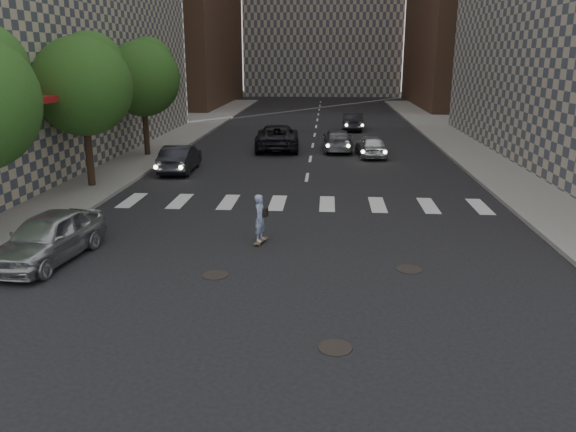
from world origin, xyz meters
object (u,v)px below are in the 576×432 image
Objects in this scene: traffic_car_d at (371,146)px; traffic_car_e at (353,121)px; skateboarder at (261,218)px; traffic_car_a at (180,158)px; silver_sedan at (48,237)px; tree_c at (144,75)px; tree_b at (84,82)px; traffic_car_c at (277,137)px; traffic_car_b at (337,140)px.

traffic_car_d is 0.89× the size of traffic_car_e.
skateboarder reaches higher than traffic_car_a.
skateboarder is 0.38× the size of silver_sedan.
silver_sedan is at bearing 75.51° from traffic_car_e.
silver_sedan is (2.45, -17.14, -3.94)m from tree_c.
tree_b is 10.25m from silver_sedan.
traffic_car_d is at bearing 154.52° from traffic_car_c.
skateboarder reaches higher than silver_sedan.
skateboarder is at bearing -61.08° from tree_c.
tree_c is at bearing 105.47° from silver_sedan.
tree_c is 1.48× the size of traffic_car_b.
traffic_car_e is (12.41, 12.86, -3.95)m from tree_c.
silver_sedan reaches higher than traffic_car_a.
skateboarder is at bearing 114.42° from traffic_car_a.
tree_b is at bearing 50.34° from traffic_car_a.
traffic_car_e is (1.38, 10.00, 0.05)m from traffic_car_b.
tree_c is at bearing 135.15° from skateboarder.
tree_b is at bearing 112.35° from silver_sedan.
traffic_car_d is at bearing 34.36° from tree_b.
traffic_car_b is (11.03, 10.86, -4.00)m from tree_b.
traffic_car_e is at bearing 46.02° from tree_c.
traffic_car_b is (11.03, 2.86, -4.00)m from tree_c.
traffic_car_a is 0.98× the size of traffic_car_e.
tree_c is 17.71m from skateboarder.
traffic_car_c reaches higher than traffic_car_d.
traffic_car_d is 12.01m from traffic_car_e.
traffic_car_b is at bearing 44.55° from tree_b.
traffic_car_a is 11.21m from traffic_car_d.
skateboarder is 6.24m from silver_sedan.
traffic_car_c is (4.31, 7.30, 0.10)m from traffic_car_a.
traffic_car_b is at bearing 86.04° from traffic_car_e.
silver_sedan reaches higher than traffic_car_d.
skateboarder is at bearing 25.98° from silver_sedan.
tree_b is at bearing -90.00° from tree_c.
traffic_car_c is at bearing -5.94° from traffic_car_b.
skateboarder reaches higher than traffic_car_b.
tree_c reaches higher than skateboarder.
tree_c is 1.76× the size of traffic_car_d.
traffic_car_d is at bearing 3.81° from tree_c.
traffic_car_b is at bearing -51.19° from traffic_car_d.
tree_c reaches higher than traffic_car_e.
traffic_car_e is (9.96, 30.00, -0.01)m from silver_sedan.
traffic_car_d is (12.96, 0.86, -4.01)m from tree_c.
traffic_car_d is (12.96, 8.86, -4.01)m from tree_b.
tree_c is at bearing 90.00° from tree_b.
traffic_car_a is (2.95, -4.19, -3.96)m from tree_c.
traffic_car_e is at bearing -100.00° from traffic_car_b.
silver_sedan is 1.01× the size of traffic_car_a.
traffic_car_e is at bearing -120.89° from traffic_car_a.
traffic_car_b is 3.78m from traffic_car_c.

